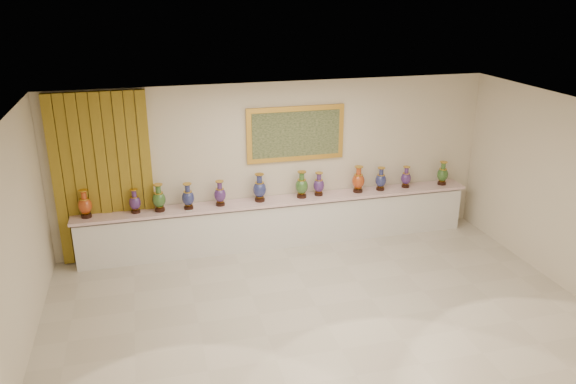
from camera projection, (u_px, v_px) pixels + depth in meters
name	position (u px, v px, depth m)	size (l,w,h in m)	color
ground	(316.00, 306.00, 8.50)	(8.00, 8.00, 0.00)	beige
room	(136.00, 171.00, 9.57)	(8.00, 8.00, 8.00)	beige
counter	(280.00, 222.00, 10.41)	(7.28, 0.48, 0.90)	white
vase_0	(85.00, 205.00, 9.37)	(0.27, 0.27, 0.49)	black
vase_1	(135.00, 202.00, 9.57)	(0.21, 0.21, 0.43)	black
vase_2	(159.00, 199.00, 9.63)	(0.27, 0.27, 0.49)	black
vase_3	(188.00, 198.00, 9.73)	(0.28, 0.28, 0.47)	black
vase_4	(220.00, 194.00, 9.89)	(0.27, 0.27, 0.45)	black
vase_5	(260.00, 189.00, 10.08)	(0.31, 0.31, 0.52)	black
vase_6	(302.00, 186.00, 10.26)	(0.25, 0.25, 0.50)	black
vase_7	(319.00, 185.00, 10.37)	(0.27, 0.27, 0.44)	black
vase_8	(358.00, 181.00, 10.53)	(0.28, 0.28, 0.51)	black
vase_9	(381.00, 180.00, 10.64)	(0.24, 0.24, 0.45)	black
vase_10	(406.00, 178.00, 10.79)	(0.22, 0.22, 0.42)	black
vase_11	(443.00, 174.00, 10.93)	(0.23, 0.23, 0.46)	black
label_card	(189.00, 210.00, 9.72)	(0.10, 0.06, 0.00)	white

